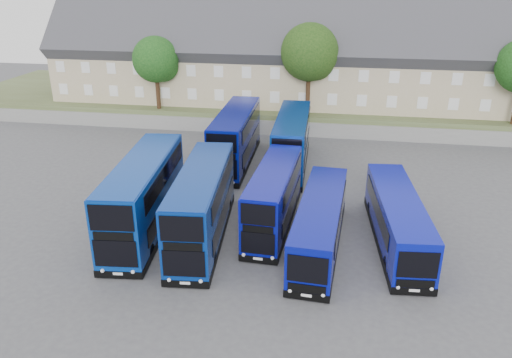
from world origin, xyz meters
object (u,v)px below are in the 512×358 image
(coach_east_a, at_px, (320,225))
(tree_west, at_px, (157,61))
(dd_front_mid, at_px, (202,206))
(tree_mid, at_px, (311,54))
(dd_front_left, at_px, (144,197))

(coach_east_a, distance_m, tree_west, 30.32)
(coach_east_a, relative_size, tree_west, 1.51)
(dd_front_mid, xyz_separation_m, tree_mid, (4.92, 23.99, 5.85))
(dd_front_left, height_order, tree_west, tree_west)
(dd_front_mid, relative_size, coach_east_a, 1.00)
(dd_front_mid, height_order, tree_west, tree_west)
(coach_east_a, distance_m, tree_mid, 24.96)
(tree_west, bearing_deg, dd_front_left, -72.81)
(dd_front_left, bearing_deg, coach_east_a, -8.15)
(dd_front_mid, height_order, coach_east_a, dd_front_mid)
(coach_east_a, bearing_deg, tree_mid, 99.19)
(dd_front_mid, relative_size, tree_west, 1.51)
(tree_west, height_order, tree_mid, tree_mid)
(tree_mid, bearing_deg, tree_west, -178.21)
(dd_front_mid, bearing_deg, tree_mid, 73.18)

